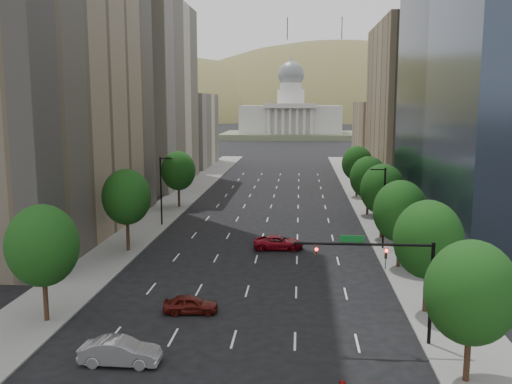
% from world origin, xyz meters
% --- Properties ---
extents(sidewalk_left, '(6.00, 200.00, 0.15)m').
position_xyz_m(sidewalk_left, '(-15.50, 60.00, 0.07)').
color(sidewalk_left, slate).
rests_on(sidewalk_left, ground).
extents(sidewalk_right, '(6.00, 200.00, 0.15)m').
position_xyz_m(sidewalk_right, '(15.50, 60.00, 0.07)').
color(sidewalk_right, slate).
rests_on(sidewalk_right, ground).
extents(midrise_cream_left, '(14.00, 30.00, 35.00)m').
position_xyz_m(midrise_cream_left, '(-25.00, 103.00, 17.50)').
color(midrise_cream_left, beige).
rests_on(midrise_cream_left, ground).
extents(filler_left, '(14.00, 26.00, 18.00)m').
position_xyz_m(filler_left, '(-25.00, 136.00, 9.00)').
color(filler_left, beige).
rests_on(filler_left, ground).
extents(parking_tan_right, '(14.00, 30.00, 30.00)m').
position_xyz_m(parking_tan_right, '(25.00, 100.00, 15.00)').
color(parking_tan_right, '#8C7759').
rests_on(parking_tan_right, ground).
extents(filler_right, '(14.00, 26.00, 16.00)m').
position_xyz_m(filler_right, '(25.00, 133.00, 8.00)').
color(filler_right, '#8C7759').
rests_on(filler_right, ground).
extents(tree_right_0, '(5.20, 5.20, 8.39)m').
position_xyz_m(tree_right_0, '(14.00, 25.00, 5.39)').
color(tree_right_0, '#382316').
rests_on(tree_right_0, ground).
extents(tree_right_1, '(5.20, 5.20, 8.75)m').
position_xyz_m(tree_right_1, '(14.00, 36.00, 5.75)').
color(tree_right_1, '#382316').
rests_on(tree_right_1, ground).
extents(tree_right_2, '(5.20, 5.20, 8.61)m').
position_xyz_m(tree_right_2, '(14.00, 48.00, 5.60)').
color(tree_right_2, '#382316').
rests_on(tree_right_2, ground).
extents(tree_right_3, '(5.20, 5.20, 8.89)m').
position_xyz_m(tree_right_3, '(14.00, 60.00, 5.89)').
color(tree_right_3, '#382316').
rests_on(tree_right_3, ground).
extents(tree_right_4, '(5.20, 5.20, 8.46)m').
position_xyz_m(tree_right_4, '(14.00, 74.00, 5.46)').
color(tree_right_4, '#382316').
rests_on(tree_right_4, ground).
extents(tree_right_5, '(5.20, 5.20, 8.75)m').
position_xyz_m(tree_right_5, '(14.00, 90.00, 5.75)').
color(tree_right_5, '#382316').
rests_on(tree_right_5, ground).
extents(tree_left_0, '(5.20, 5.20, 8.75)m').
position_xyz_m(tree_left_0, '(-14.00, 32.00, 5.75)').
color(tree_left_0, '#382316').
rests_on(tree_left_0, ground).
extents(tree_left_1, '(5.20, 5.20, 8.97)m').
position_xyz_m(tree_left_1, '(-14.00, 52.00, 5.96)').
color(tree_left_1, '#382316').
rests_on(tree_left_1, ground).
extents(tree_left_2, '(5.20, 5.20, 8.68)m').
position_xyz_m(tree_left_2, '(-14.00, 78.00, 5.68)').
color(tree_left_2, '#382316').
rests_on(tree_left_2, ground).
extents(streetlight_rn, '(1.70, 0.20, 9.00)m').
position_xyz_m(streetlight_rn, '(13.44, 55.00, 4.84)').
color(streetlight_rn, black).
rests_on(streetlight_rn, ground).
extents(streetlight_ln, '(1.70, 0.20, 9.00)m').
position_xyz_m(streetlight_ln, '(-13.44, 65.00, 4.84)').
color(streetlight_ln, black).
rests_on(streetlight_ln, ground).
extents(traffic_signal, '(9.12, 0.40, 7.38)m').
position_xyz_m(traffic_signal, '(10.53, 30.00, 5.17)').
color(traffic_signal, black).
rests_on(traffic_signal, ground).
extents(capitol, '(60.00, 40.00, 35.20)m').
position_xyz_m(capitol, '(0.00, 249.71, 8.58)').
color(capitol, '#596647').
rests_on(capitol, ground).
extents(foothills, '(720.00, 413.00, 263.00)m').
position_xyz_m(foothills, '(34.67, 599.39, -37.78)').
color(foothills, olive).
rests_on(foothills, ground).
extents(car_maroon, '(4.32, 2.06, 1.42)m').
position_xyz_m(car_maroon, '(-3.82, 34.56, 0.71)').
color(car_maroon, '#4A100C').
rests_on(car_maroon, ground).
extents(car_silver, '(4.96, 1.75, 1.63)m').
position_xyz_m(car_silver, '(-6.48, 25.76, 0.82)').
color(car_silver, gray).
rests_on(car_silver, ground).
extents(car_red_far, '(5.65, 2.95, 1.52)m').
position_xyz_m(car_red_far, '(2.12, 54.19, 0.76)').
color(car_red_far, maroon).
rests_on(car_red_far, ground).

